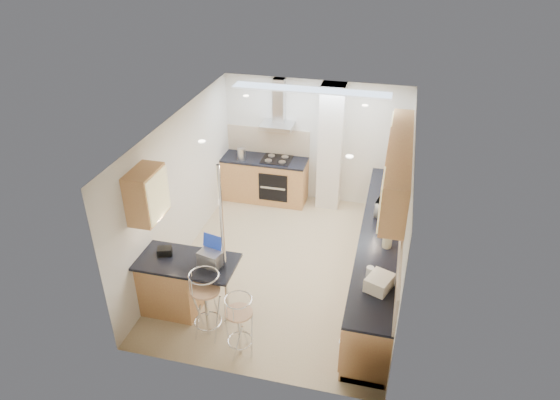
% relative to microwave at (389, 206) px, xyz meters
% --- Properties ---
extents(ground, '(4.80, 4.80, 0.00)m').
position_rel_microwave_xyz_m(ground, '(-1.56, -0.56, -1.06)').
color(ground, tan).
rests_on(ground, ground).
extents(room_shell, '(3.64, 4.84, 2.51)m').
position_rel_microwave_xyz_m(room_shell, '(-1.24, -0.19, 0.48)').
color(room_shell, white).
rests_on(room_shell, ground).
extents(right_counter, '(0.63, 4.40, 0.92)m').
position_rel_microwave_xyz_m(right_counter, '(-0.06, -0.56, -0.60)').
color(right_counter, '#C1774D').
rests_on(right_counter, ground).
extents(back_counter, '(1.70, 0.63, 0.92)m').
position_rel_microwave_xyz_m(back_counter, '(-2.51, 1.54, -0.60)').
color(back_counter, '#C1774D').
rests_on(back_counter, ground).
extents(peninsula, '(1.47, 0.72, 0.94)m').
position_rel_microwave_xyz_m(peninsula, '(-2.69, -2.01, -0.58)').
color(peninsula, '#C1774D').
rests_on(peninsula, ground).
extents(microwave, '(0.43, 0.56, 0.28)m').
position_rel_microwave_xyz_m(microwave, '(0.00, 0.00, 0.00)').
color(microwave, silver).
rests_on(microwave, right_counter).
extents(laptop, '(0.36, 0.30, 0.21)m').
position_rel_microwave_xyz_m(laptop, '(-2.30, -2.01, -0.01)').
color(laptop, '#9B9CA2').
rests_on(laptop, peninsula).
extents(bag, '(0.24, 0.21, 0.11)m').
position_rel_microwave_xyz_m(bag, '(-3.02, -1.95, -0.06)').
color(bag, black).
rests_on(bag, peninsula).
extents(bar_stool_near, '(0.57, 0.57, 1.07)m').
position_rel_microwave_xyz_m(bar_stool_near, '(-2.25, -2.38, -0.53)').
color(bar_stool_near, tan).
rests_on(bar_stool_near, ground).
extents(bar_stool_end, '(0.54, 0.54, 0.94)m').
position_rel_microwave_xyz_m(bar_stool_end, '(-1.72, -2.59, -0.59)').
color(bar_stool_end, tan).
rests_on(bar_stool_end, ground).
extents(jar_a, '(0.16, 0.16, 0.17)m').
position_rel_microwave_xyz_m(jar_a, '(-0.06, 0.45, -0.06)').
color(jar_a, white).
rests_on(jar_a, right_counter).
extents(jar_b, '(0.13, 0.13, 0.17)m').
position_rel_microwave_xyz_m(jar_b, '(-0.09, 0.80, -0.06)').
color(jar_b, white).
rests_on(jar_b, right_counter).
extents(jar_c, '(0.17, 0.17, 0.20)m').
position_rel_microwave_xyz_m(jar_c, '(0.04, -0.96, -0.04)').
color(jar_c, beige).
rests_on(jar_c, right_counter).
extents(jar_d, '(0.11, 0.11, 0.14)m').
position_rel_microwave_xyz_m(jar_d, '(-0.14, -1.70, -0.07)').
color(jar_d, silver).
rests_on(jar_d, right_counter).
extents(bread_bin, '(0.40, 0.44, 0.19)m').
position_rel_microwave_xyz_m(bread_bin, '(-0.00, -1.94, -0.04)').
color(bread_bin, white).
rests_on(bread_bin, right_counter).
extents(kettle, '(0.16, 0.16, 0.24)m').
position_rel_microwave_xyz_m(kettle, '(-2.95, 1.40, -0.02)').
color(kettle, silver).
rests_on(kettle, back_counter).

